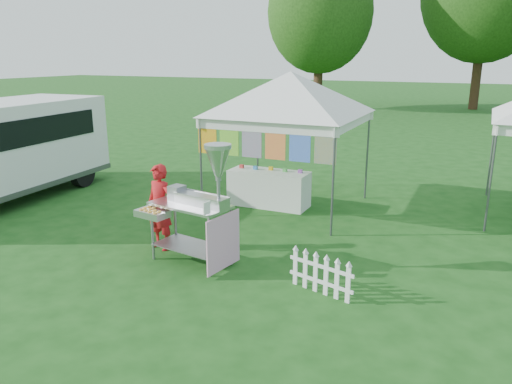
% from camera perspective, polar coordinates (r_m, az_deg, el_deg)
% --- Properties ---
extents(ground, '(120.00, 120.00, 0.00)m').
position_cam_1_polar(ground, '(8.40, -5.03, -8.05)').
color(ground, '#164814').
rests_on(ground, ground).
extents(canopy_main, '(4.24, 4.24, 3.45)m').
position_cam_1_polar(canopy_main, '(10.88, 3.99, 13.54)').
color(canopy_main, '#59595E').
rests_on(canopy_main, ground).
extents(tree_left, '(6.40, 6.40, 9.53)m').
position_cam_1_polar(tree_left, '(32.31, 7.34, 19.74)').
color(tree_left, '#371D14').
rests_on(tree_left, ground).
extents(donut_cart, '(1.58, 0.98, 2.03)m').
position_cam_1_polar(donut_cart, '(7.94, -6.46, -0.33)').
color(donut_cart, gray).
rests_on(donut_cart, ground).
extents(vendor, '(0.61, 0.46, 1.52)m').
position_cam_1_polar(vendor, '(8.88, -10.93, -1.73)').
color(vendor, red).
rests_on(vendor, ground).
extents(cargo_van, '(2.55, 5.61, 2.28)m').
position_cam_1_polar(cargo_van, '(13.14, -27.22, 4.47)').
color(cargo_van, white).
rests_on(cargo_van, ground).
extents(picket_fence, '(1.05, 0.32, 0.56)m').
position_cam_1_polar(picket_fence, '(7.31, 7.40, -9.38)').
color(picket_fence, white).
rests_on(picket_fence, ground).
extents(display_table, '(1.80, 0.70, 0.81)m').
position_cam_1_polar(display_table, '(11.33, 1.47, 0.41)').
color(display_table, white).
rests_on(display_table, ground).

